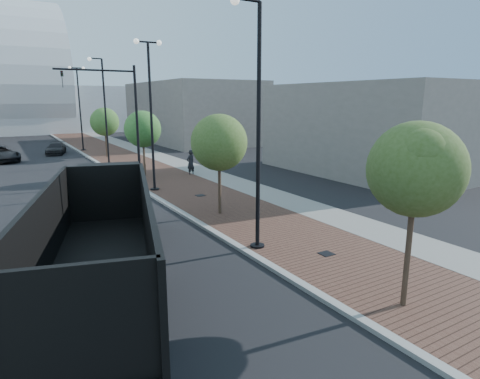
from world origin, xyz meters
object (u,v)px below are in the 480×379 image
white_sedan (113,205)px  dark_car_mid (0,154)px  dump_truck (107,228)px  pedestrian (191,163)px

white_sedan → dark_car_mid: dark_car_mid is taller
dump_truck → pedestrian: size_ratio=6.78×
dark_car_mid → pedestrian: pedestrian is taller
pedestrian → white_sedan: bearing=23.5°
white_sedan → dark_car_mid: size_ratio=0.72×
dump_truck → white_sedan: bearing=90.7°
dump_truck → dark_car_mid: (-2.79, 30.65, -0.75)m
pedestrian → dump_truck: bearing=34.0°
white_sedan → pedestrian: size_ratio=1.92×
dump_truck → white_sedan: 6.67m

